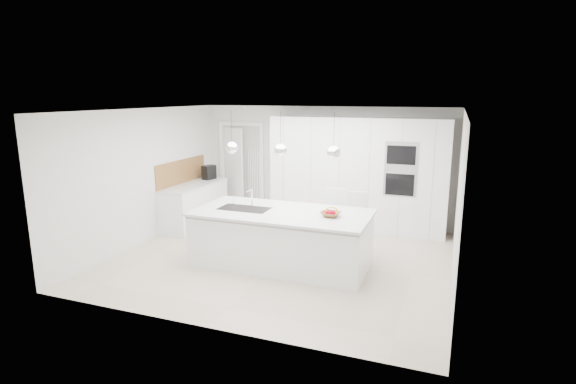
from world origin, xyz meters
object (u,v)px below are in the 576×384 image
(bar_stool_right, at_px, (355,224))
(espresso_machine, at_px, (209,172))
(fruit_bowl, at_px, (331,214))
(island_base, at_px, (281,240))
(bar_stool_left, at_px, (333,222))

(bar_stool_right, bearing_deg, espresso_machine, 147.10)
(fruit_bowl, xyz_separation_m, bar_stool_right, (0.19, 0.95, -0.40))
(island_base, relative_size, bar_stool_right, 2.61)
(fruit_bowl, xyz_separation_m, espresso_machine, (-3.35, 2.07, 0.12))
(fruit_bowl, distance_m, bar_stool_right, 1.05)
(island_base, bearing_deg, bar_stool_left, 53.89)
(espresso_machine, height_order, bar_stool_right, espresso_machine)
(island_base, distance_m, bar_stool_right, 1.41)
(fruit_bowl, bearing_deg, island_base, -178.08)
(espresso_machine, bearing_deg, bar_stool_right, -4.25)
(island_base, bearing_deg, bar_stool_right, 44.21)
(island_base, xyz_separation_m, espresso_machine, (-2.53, 2.10, 0.63))
(espresso_machine, xyz_separation_m, bar_stool_right, (3.54, -1.12, -0.52))
(fruit_bowl, distance_m, bar_stool_left, 0.94)
(fruit_bowl, bearing_deg, espresso_machine, 148.25)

